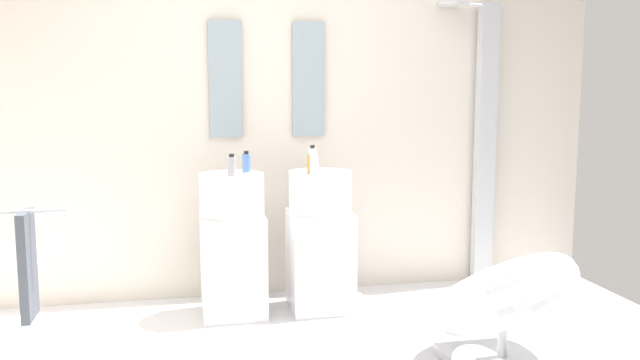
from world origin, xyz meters
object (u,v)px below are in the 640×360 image
Objects in this scene: soap_bottle_amber at (311,163)px; soap_bottle_clear at (312,160)px; lounge_chair at (504,303)px; towel_rack at (21,270)px; shower_column at (483,139)px; soap_bottle_grey at (232,166)px; pedestal_sink_right at (320,240)px; soap_bottle_blue at (246,163)px; pedestal_sink_left at (233,244)px.

soap_bottle_clear is at bearing -41.45° from soap_bottle_amber.
lounge_chair is 7.57× the size of soap_bottle_amber.
lounge_chair is at bearing -2.72° from towel_rack.
shower_column is 1.93m from soap_bottle_grey.
pedestal_sink_right reaches higher than lounge_chair.
soap_bottle_grey and soap_bottle_blue have the same top height.
shower_column reaches higher than pedestal_sink_left.
soap_bottle_clear is (0.50, -0.11, 0.54)m from pedestal_sink_left.
pedestal_sink_right is at bearing -165.12° from shower_column.
pedestal_sink_left is 7.19× the size of soap_bottle_amber.
towel_rack is 5.28× the size of soap_bottle_clear.
towel_rack is 6.72× the size of soap_bottle_amber.
soap_bottle_grey reaches higher than pedestal_sink_right.
lounge_chair is at bearing -51.68° from soap_bottle_clear.
soap_bottle_blue is at bearing 135.64° from lounge_chair.
pedestal_sink_right is 1.91m from towel_rack.
soap_bottle_grey is at bearing -92.94° from pedestal_sink_left.
lounge_chair is at bearing -37.76° from soap_bottle_grey.
shower_column is at bearing 25.06° from towel_rack.
towel_rack is at bearing -147.80° from pedestal_sink_right.
soap_bottle_grey is (-1.31, 1.01, 0.63)m from lounge_chair.
pedestal_sink_left is at bearing 87.06° from soap_bottle_grey.
soap_bottle_blue is at bearing 173.59° from pedestal_sink_right.
pedestal_sink_right is 5.65× the size of soap_bottle_clear.
soap_bottle_amber is (1.53, 0.91, 0.35)m from towel_rack.
towel_rack is at bearing -154.94° from shower_column.
pedestal_sink_left is 1.99m from shower_column.
pedestal_sink_left is 1.07× the size of towel_rack.
towel_rack is (-2.34, 0.11, 0.28)m from lounge_chair.
shower_column is 11.40× the size of soap_bottle_clear.
pedestal_sink_right is 7.19× the size of soap_bottle_amber.
towel_rack is 1.60m from soap_bottle_blue.
soap_bottle_amber is at bearing 30.83° from towel_rack.
soap_bottle_amber reaches higher than pedestal_sink_left.
soap_bottle_amber is (-0.08, -0.10, 0.52)m from pedestal_sink_right.
lounge_chair is at bearing -110.87° from shower_column.
soap_bottle_clear is at bearing 0.58° from soap_bottle_grey.
soap_bottle_clear is 1.32× the size of soap_bottle_blue.
pedestal_sink_left is at bearing 139.22° from lounge_chair.
soap_bottle_clear reaches higher than soap_bottle_blue.
soap_bottle_grey is at bearing -178.74° from soap_bottle_amber.
lounge_chair is at bearing -40.78° from pedestal_sink_left.
pedestal_sink_left is 1.00× the size of pedestal_sink_right.
soap_bottle_clear is 1.27× the size of soap_bottle_amber.
pedestal_sink_left is at bearing -169.55° from shower_column.
pedestal_sink_left is 0.74m from soap_bottle_clear.
shower_column is (1.86, 0.34, 0.62)m from pedestal_sink_left.
pedestal_sink_right is at bearing -6.41° from soap_bottle_blue.
towel_rack is (-1.04, -1.01, 0.17)m from pedestal_sink_left.
soap_bottle_amber is (-1.37, -0.44, -0.10)m from shower_column.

